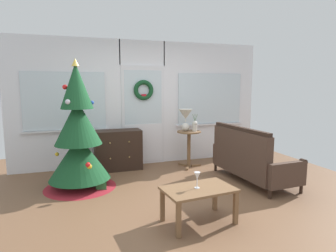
{
  "coord_description": "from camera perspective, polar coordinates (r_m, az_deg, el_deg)",
  "views": [
    {
      "loc": [
        -1.38,
        -3.8,
        1.64
      ],
      "look_at": [
        0.05,
        0.55,
        1.0
      ],
      "focal_mm": 30.94,
      "sensor_mm": 36.0,
      "label": 1
    }
  ],
  "objects": [
    {
      "name": "flower_vase",
      "position": [
        5.77,
        5.32,
        0.09
      ],
      "size": [
        0.11,
        0.1,
        0.35
      ],
      "color": "beige",
      "rests_on": "side_table"
    },
    {
      "name": "side_table",
      "position": [
        5.84,
        4.14,
        -3.12
      ],
      "size": [
        0.5,
        0.48,
        0.74
      ],
      "color": "brown",
      "rests_on": "ground"
    },
    {
      "name": "dresser_cabinet",
      "position": [
        5.78,
        -9.82,
        -4.64
      ],
      "size": [
        0.9,
        0.45,
        0.78
      ],
      "color": "black",
      "rests_on": "ground"
    },
    {
      "name": "settee_sofa",
      "position": [
        5.17,
        15.61,
        -6.48
      ],
      "size": [
        0.81,
        1.68,
        0.96
      ],
      "color": "black",
      "rests_on": "ground"
    },
    {
      "name": "ground_plane",
      "position": [
        4.36,
        1.68,
        -14.13
      ],
      "size": [
        6.76,
        6.76,
        0.0
      ],
      "primitive_type": "plane",
      "color": "brown"
    },
    {
      "name": "gift_box",
      "position": [
        4.8,
        -13.1,
        -11.22
      ],
      "size": [
        0.16,
        0.14,
        0.16
      ],
      "primitive_type": "cube",
      "color": "#266633",
      "rests_on": "ground"
    },
    {
      "name": "coffee_table",
      "position": [
        3.57,
        6.09,
        -13.02
      ],
      "size": [
        0.89,
        0.61,
        0.43
      ],
      "color": "brown",
      "rests_on": "ground"
    },
    {
      "name": "table_lamp",
      "position": [
        5.78,
        3.49,
        1.8
      ],
      "size": [
        0.28,
        0.28,
        0.44
      ],
      "color": "silver",
      "rests_on": "side_table"
    },
    {
      "name": "wine_glass",
      "position": [
        3.49,
        5.77,
        -9.87
      ],
      "size": [
        0.08,
        0.08,
        0.2
      ],
      "color": "silver",
      "rests_on": "coffee_table"
    },
    {
      "name": "christmas_tree",
      "position": [
        4.82,
        -17.2,
        -2.8
      ],
      "size": [
        1.14,
        1.14,
        2.06
      ],
      "color": "#4C331E",
      "rests_on": "ground"
    },
    {
      "name": "back_wall_with_door",
      "position": [
        6.05,
        -5.0,
        4.54
      ],
      "size": [
        5.2,
        0.19,
        2.55
      ],
      "color": "white",
      "rests_on": "ground"
    }
  ]
}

